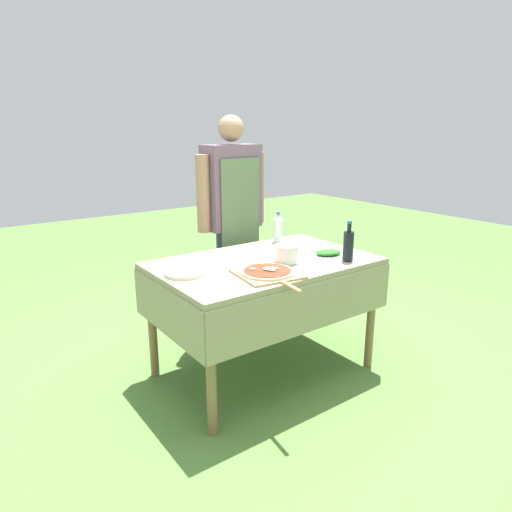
{
  "coord_description": "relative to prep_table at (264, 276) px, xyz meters",
  "views": [
    {
      "loc": [
        -1.63,
        -2.15,
        1.54
      ],
      "look_at": [
        -0.06,
        0.0,
        0.79
      ],
      "focal_mm": 32.0,
      "sensor_mm": 36.0,
      "label": 1
    }
  ],
  "objects": [
    {
      "name": "oil_bottle",
      "position": [
        0.41,
        -0.31,
        0.2
      ],
      "size": [
        0.06,
        0.06,
        0.25
      ],
      "color": "black",
      "rests_on": "prep_table"
    },
    {
      "name": "herb_container",
      "position": [
        0.4,
        -0.16,
        0.12
      ],
      "size": [
        0.23,
        0.19,
        0.04
      ],
      "rotation": [
        0.0,
        0.0,
        -0.31
      ],
      "color": "silver",
      "rests_on": "prep_table"
    },
    {
      "name": "water_bottle",
      "position": [
        0.36,
        0.32,
        0.2
      ],
      "size": [
        0.06,
        0.06,
        0.22
      ],
      "color": "silver",
      "rests_on": "prep_table"
    },
    {
      "name": "prep_table",
      "position": [
        0.0,
        0.0,
        0.0
      ],
      "size": [
        1.35,
        0.86,
        0.75
      ],
      "color": "gray",
      "rests_on": "ground"
    },
    {
      "name": "pizza_on_peel",
      "position": [
        -0.16,
        -0.24,
        0.11
      ],
      "size": [
        0.37,
        0.52,
        0.05
      ],
      "rotation": [
        0.0,
        0.0,
        -0.14
      ],
      "color": "tan",
      "rests_on": "prep_table"
    },
    {
      "name": "plate_stack",
      "position": [
        -0.53,
        0.04,
        0.11
      ],
      "size": [
        0.23,
        0.23,
        0.02
      ],
      "color": "beige",
      "rests_on": "prep_table"
    },
    {
      "name": "mixing_tub",
      "position": [
        0.09,
        -0.11,
        0.15
      ],
      "size": [
        0.15,
        0.15,
        0.11
      ],
      "primitive_type": "cylinder",
      "color": "silver",
      "rests_on": "prep_table"
    },
    {
      "name": "person_cook",
      "position": [
        0.21,
        0.68,
        0.31
      ],
      "size": [
        0.61,
        0.24,
        1.63
      ],
      "rotation": [
        0.0,
        0.0,
        3.24
      ],
      "color": "#333D56",
      "rests_on": "ground"
    },
    {
      "name": "ground_plane",
      "position": [
        0.0,
        0.0,
        -0.65
      ],
      "size": [
        12.0,
        12.0,
        0.0
      ],
      "primitive_type": "plane",
      "color": "#517F38"
    }
  ]
}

